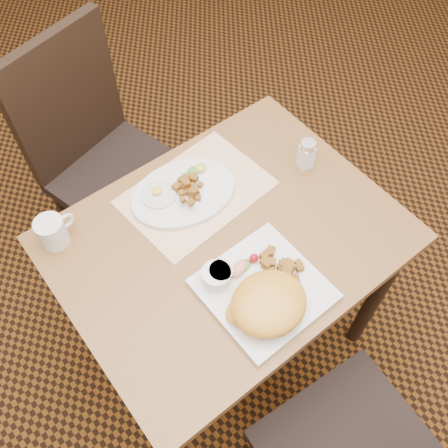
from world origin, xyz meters
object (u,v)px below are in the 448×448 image
plate_square (263,289)px  table (228,257)px  plate_oval (184,193)px  coffee_mug (53,232)px  salt_shaker (306,154)px  chair_far (101,152)px

plate_square → table: bearing=80.7°
plate_oval → coffee_mug: (-0.35, 0.09, 0.03)m
salt_shaker → coffee_mug: size_ratio=0.93×
coffee_mug → salt_shaker: bearing=-17.2°
table → coffee_mug: size_ratio=8.33×
plate_square → salt_shaker: salt_shaker is taller
chair_far → plate_square: (0.02, -0.85, 0.22)m
chair_far → plate_oval: bearing=80.3°
table → plate_oval: size_ratio=2.96×
coffee_mug → plate_square: bearing=-53.3°
plate_oval → table: bearing=-85.9°
plate_square → coffee_mug: size_ratio=2.59×
table → coffee_mug: coffee_mug is taller
chair_far → salt_shaker: chair_far is taller
chair_far → coffee_mug: (-0.31, -0.39, 0.25)m
salt_shaker → chair_far: bearing=122.3°
plate_square → plate_oval: bearing=87.4°
table → coffee_mug: 0.48m
chair_far → plate_oval: chair_far is taller
salt_shaker → coffee_mug: salt_shaker is taller
salt_shaker → coffee_mug: bearing=162.8°
plate_oval → salt_shaker: (0.35, -0.13, 0.04)m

